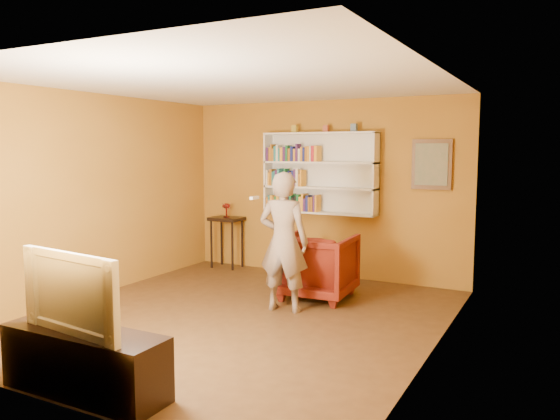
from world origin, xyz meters
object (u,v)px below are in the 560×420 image
(bookshelf, at_px, (321,173))
(tv_cabinet, at_px, (85,362))
(person, at_px, (284,242))
(television, at_px, (82,291))
(console_table, at_px, (227,226))
(ruby_lustre, at_px, (226,207))
(armchair, at_px, (317,266))

(bookshelf, bearing_deg, tv_cabinet, -90.17)
(person, height_order, television, person)
(bookshelf, xyz_separation_m, console_table, (-1.63, -0.16, -0.90))
(bookshelf, xyz_separation_m, person, (0.34, -1.89, -0.75))
(ruby_lustre, height_order, person, person)
(person, xyz_separation_m, tv_cabinet, (-0.36, -2.77, -0.59))
(ruby_lustre, bearing_deg, television, -70.29)
(ruby_lustre, bearing_deg, tv_cabinet, -70.29)
(console_table, height_order, person, person)
(console_table, height_order, television, television)
(person, distance_m, television, 2.79)
(tv_cabinet, bearing_deg, console_table, 109.71)
(ruby_lustre, xyz_separation_m, tv_cabinet, (1.61, -4.50, -0.75))
(bookshelf, xyz_separation_m, television, (-0.01, -4.66, -0.75))
(armchair, distance_m, tv_cabinet, 3.53)
(ruby_lustre, relative_size, tv_cabinet, 0.16)
(bookshelf, distance_m, armchair, 1.71)
(bookshelf, xyz_separation_m, tv_cabinet, (-0.01, -4.66, -1.33))
(ruby_lustre, bearing_deg, armchair, -25.73)
(console_table, distance_m, person, 2.63)
(person, bearing_deg, console_table, -48.83)
(armchair, distance_m, television, 3.55)
(bookshelf, bearing_deg, armchair, -68.24)
(television, bearing_deg, bookshelf, 96.67)
(person, relative_size, tv_cabinet, 1.16)
(tv_cabinet, bearing_deg, bookshelf, 89.83)
(console_table, distance_m, armchair, 2.34)
(bookshelf, bearing_deg, ruby_lustre, -174.39)
(tv_cabinet, bearing_deg, television, 0.00)
(ruby_lustre, distance_m, armchair, 2.39)
(bookshelf, bearing_deg, television, -90.17)
(armchair, bearing_deg, person, 76.80)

